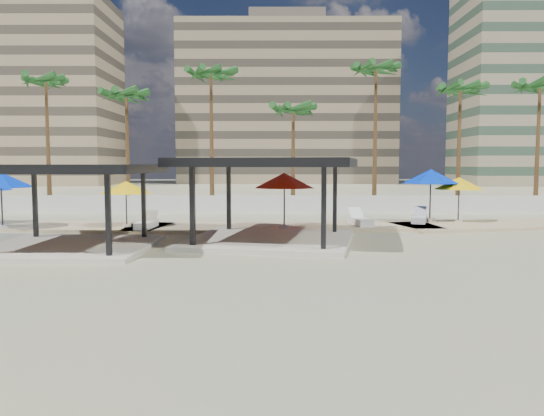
{
  "coord_description": "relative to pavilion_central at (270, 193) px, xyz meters",
  "views": [
    {
      "loc": [
        1.52,
        -20.38,
        3.33
      ],
      "look_at": [
        1.48,
        3.14,
        1.4
      ],
      "focal_mm": 35.0,
      "sensor_mm": 36.0,
      "label": 1
    }
  ],
  "objects": [
    {
      "name": "ground",
      "position": [
        -1.4,
        -2.14,
        -2.14
      ],
      "size": [
        200.0,
        200.0,
        0.0
      ],
      "primitive_type": "plane",
      "color": "tan",
      "rests_on": "ground"
    },
    {
      "name": "promenade",
      "position": [
        0.6,
        5.52,
        -2.08
      ],
      "size": [
        44.45,
        7.97,
        0.24
      ],
      "color": "#C6B284",
      "rests_on": "ground"
    },
    {
      "name": "boundary_wall",
      "position": [
        -1.4,
        13.86,
        -1.54
      ],
      "size": [
        56.0,
        0.3,
        1.2
      ],
      "primitive_type": "cube",
      "color": "silver",
      "rests_on": "ground"
    },
    {
      "name": "building_west",
      "position": [
        -43.4,
        65.86,
        13.13
      ],
      "size": [
        34.0,
        16.0,
        32.4
      ],
      "color": "#937F60",
      "rests_on": "ground"
    },
    {
      "name": "building_mid",
      "position": [
        2.6,
        75.86,
        12.13
      ],
      "size": [
        38.0,
        16.0,
        30.4
      ],
      "color": "#847259",
      "rests_on": "ground"
    },
    {
      "name": "pavilion_central",
      "position": [
        0.0,
        0.0,
        0.0
      ],
      "size": [
        8.32,
        8.32,
        3.59
      ],
      "rotation": [
        0.0,
        0.0,
        -0.2
      ],
      "color": "beige",
      "rests_on": "ground"
    },
    {
      "name": "pavilion_west",
      "position": [
        -7.9,
        -1.97,
        -0.15
      ],
      "size": [
        6.66,
        6.66,
        3.33
      ],
      "rotation": [
        0.0,
        0.0,
        -0.01
      ],
      "color": "beige",
      "rests_on": "ground"
    },
    {
      "name": "umbrella_b",
      "position": [
        -7.32,
        4.24,
        0.03
      ],
      "size": [
        3.35,
        3.35,
        2.32
      ],
      "rotation": [
        0.0,
        0.0,
        0.36
      ],
      "color": "beige",
      "rests_on": "promenade"
    },
    {
      "name": "umbrella_c",
      "position": [
        0.69,
        3.66,
        0.4
      ],
      "size": [
        4.0,
        4.0,
        2.75
      ],
      "rotation": [
        0.0,
        0.0,
        -0.37
      ],
      "color": "beige",
      "rests_on": "promenade"
    },
    {
      "name": "umbrella_d",
      "position": [
        8.94,
        7.06,
        0.52
      ],
      "size": [
        3.56,
        3.56,
        2.89
      ],
      "rotation": [
        0.0,
        0.0,
        0.1
      ],
      "color": "beige",
      "rests_on": "promenade"
    },
    {
      "name": "umbrella_e",
      "position": [
        10.38,
        6.63,
        0.15
      ],
      "size": [
        3.0,
        3.0,
        2.46
      ],
      "rotation": [
        0.0,
        0.0,
        0.09
      ],
      "color": "beige",
      "rests_on": "promenade"
    },
    {
      "name": "umbrella_f",
      "position": [
        -13.34,
        3.66,
        0.43
      ],
      "size": [
        3.25,
        3.25,
        2.78
      ],
      "rotation": [
        0.0,
        0.0,
        -0.04
      ],
      "color": "beige",
      "rests_on": "promenade"
    },
    {
      "name": "lounger_a",
      "position": [
        -6.18,
        3.71,
        -1.77
      ],
      "size": [
        0.82,
        2.14,
        0.79
      ],
      "rotation": [
        0.0,
        0.0,
        1.5
      ],
      "color": "white",
      "rests_on": "promenade"
    },
    {
      "name": "lounger_b",
      "position": [
        8.14,
        6.3,
        -1.76
      ],
      "size": [
        1.35,
        2.29,
        0.82
      ],
      "rotation": [
        0.0,
        0.0,
        1.25
      ],
      "color": "white",
      "rests_on": "promenade"
    },
    {
      "name": "lounger_c",
      "position": [
        4.7,
        5.05,
        -1.76
      ],
      "size": [
        1.08,
        2.34,
        0.85
      ],
      "rotation": [
        0.0,
        0.0,
        1.74
      ],
      "color": "white",
      "rests_on": "promenade"
    },
    {
      "name": "palm_b",
      "position": [
        -16.4,
        16.56,
        6.85
      ],
      "size": [
        3.0,
        3.0,
        10.21
      ],
      "color": "brown",
      "rests_on": "ground"
    },
    {
      "name": "palm_c",
      "position": [
        -10.4,
        15.96,
        5.83
      ],
      "size": [
        3.0,
        3.0,
        9.12
      ],
      "color": "brown",
      "rests_on": "ground"
    },
    {
      "name": "palm_d",
      "position": [
        -4.4,
        16.76,
        7.35
      ],
      "size": [
        3.0,
        3.0,
        10.75
      ],
      "color": "brown",
      "rests_on": "ground"
    },
    {
      "name": "palm_e",
      "position": [
        1.6,
        16.26,
        4.88
      ],
      "size": [
        3.0,
        3.0,
        8.12
      ],
      "color": "brown",
      "rests_on": "ground"
    },
    {
      "name": "palm_f",
      "position": [
        7.6,
        16.46,
        7.64
      ],
      "size": [
        3.0,
        3.0,
        11.06
      ],
      "color": "brown",
      "rests_on": "ground"
    },
    {
      "name": "palm_g",
      "position": [
        13.6,
        16.06,
        6.22
      ],
      "size": [
        3.0,
        3.0,
        9.54
      ],
      "color": "brown",
      "rests_on": "ground"
    },
    {
      "name": "palm_h",
      "position": [
        19.6,
        16.66,
        6.51
      ],
      "size": [
        3.0,
        3.0,
        9.85
      ],
      "color": "brown",
      "rests_on": "ground"
    }
  ]
}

